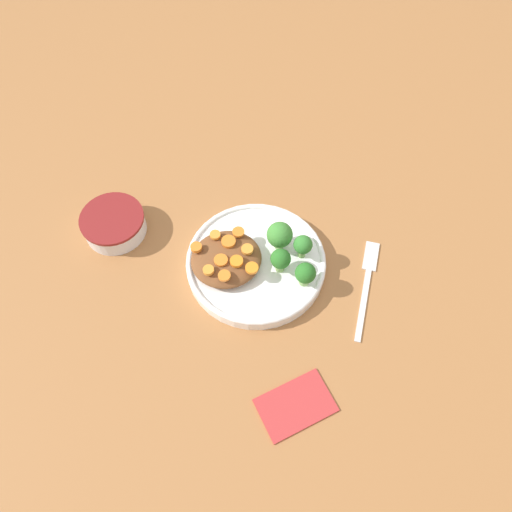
% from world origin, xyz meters
% --- Properties ---
extents(ground_plane, '(4.00, 4.00, 0.00)m').
position_xyz_m(ground_plane, '(0.00, 0.00, 0.00)').
color(ground_plane, '#9E6638').
extents(plate, '(0.24, 0.24, 0.03)m').
position_xyz_m(plate, '(0.00, 0.00, 0.01)').
color(plate, white).
rests_on(plate, ground_plane).
extents(dip_bowl, '(0.11, 0.11, 0.04)m').
position_xyz_m(dip_bowl, '(-0.22, 0.15, 0.02)').
color(dip_bowl, silver).
rests_on(dip_bowl, ground_plane).
extents(stew_mound, '(0.12, 0.11, 0.03)m').
position_xyz_m(stew_mound, '(-0.05, 0.01, 0.03)').
color(stew_mound, brown).
rests_on(stew_mound, plate).
extents(broccoli_floret_0, '(0.04, 0.04, 0.06)m').
position_xyz_m(broccoli_floret_0, '(0.05, 0.02, 0.06)').
color(broccoli_floret_0, '#7FA85B').
rests_on(broccoli_floret_0, plate).
extents(broccoli_floret_1, '(0.04, 0.04, 0.05)m').
position_xyz_m(broccoli_floret_1, '(0.07, -0.06, 0.05)').
color(broccoli_floret_1, '#7FA85B').
rests_on(broccoli_floret_1, plate).
extents(broccoli_floret_2, '(0.03, 0.03, 0.05)m').
position_xyz_m(broccoli_floret_2, '(0.03, -0.03, 0.05)').
color(broccoli_floret_2, '#7FA85B').
rests_on(broccoli_floret_2, plate).
extents(broccoli_floret_3, '(0.03, 0.03, 0.05)m').
position_xyz_m(broccoli_floret_3, '(0.08, -0.01, 0.05)').
color(broccoli_floret_3, '#759E51').
rests_on(broccoli_floret_3, plate).
extents(carrot_slice_0, '(0.02, 0.02, 0.00)m').
position_xyz_m(carrot_slice_0, '(-0.06, 0.00, 0.05)').
color(carrot_slice_0, orange).
rests_on(carrot_slice_0, stew_mound).
extents(carrot_slice_1, '(0.02, 0.02, 0.01)m').
position_xyz_m(carrot_slice_1, '(-0.04, -0.01, 0.05)').
color(carrot_slice_1, orange).
rests_on(carrot_slice_1, stew_mound).
extents(carrot_slice_2, '(0.02, 0.02, 0.01)m').
position_xyz_m(carrot_slice_2, '(-0.01, 0.01, 0.05)').
color(carrot_slice_2, orange).
rests_on(carrot_slice_2, stew_mound).
extents(carrot_slice_3, '(0.02, 0.02, 0.01)m').
position_xyz_m(carrot_slice_3, '(-0.09, 0.04, 0.05)').
color(carrot_slice_3, orange).
rests_on(carrot_slice_3, stew_mound).
extents(carrot_slice_4, '(0.02, 0.02, 0.00)m').
position_xyz_m(carrot_slice_4, '(-0.06, -0.03, 0.05)').
color(carrot_slice_4, orange).
rests_on(carrot_slice_4, stew_mound).
extents(carrot_slice_5, '(0.02, 0.02, 0.01)m').
position_xyz_m(carrot_slice_5, '(-0.04, 0.03, 0.05)').
color(carrot_slice_5, orange).
rests_on(carrot_slice_5, stew_mound).
extents(carrot_slice_6, '(0.02, 0.02, 0.01)m').
position_xyz_m(carrot_slice_6, '(-0.09, -0.01, 0.05)').
color(carrot_slice_6, orange).
rests_on(carrot_slice_6, stew_mound).
extents(carrot_slice_7, '(0.02, 0.02, 0.01)m').
position_xyz_m(carrot_slice_7, '(-0.06, 0.05, 0.05)').
color(carrot_slice_7, orange).
rests_on(carrot_slice_7, stew_mound).
extents(carrot_slice_8, '(0.02, 0.02, 0.00)m').
position_xyz_m(carrot_slice_8, '(-0.02, 0.05, 0.05)').
color(carrot_slice_8, orange).
rests_on(carrot_slice_8, stew_mound).
extents(carrot_slice_9, '(0.02, 0.02, 0.01)m').
position_xyz_m(carrot_slice_9, '(-0.02, -0.03, 0.05)').
color(carrot_slice_9, orange).
rests_on(carrot_slice_9, stew_mound).
extents(fork, '(0.12, 0.18, 0.01)m').
position_xyz_m(fork, '(0.18, -0.08, 0.00)').
color(fork, silver).
rests_on(fork, ground_plane).
extents(napkin, '(0.12, 0.09, 0.01)m').
position_xyz_m(napkin, '(-0.01, -0.25, 0.00)').
color(napkin, '#B73333').
rests_on(napkin, ground_plane).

